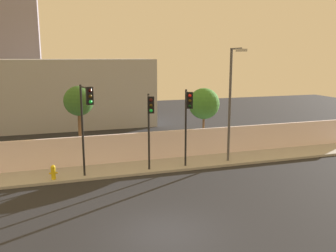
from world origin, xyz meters
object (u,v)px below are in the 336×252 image
object	(u,v)px
traffic_light_left	(150,117)
fire_hydrant	(53,172)
roadside_tree_midleft	(79,102)
roadside_tree_midright	(204,104)
traffic_light_center	(86,112)
traffic_light_right	(188,112)
street_lamp_curbside	(231,96)

from	to	relation	value
traffic_light_left	fire_hydrant	xyz separation A→B (m)	(-5.25, 0.65, -2.85)
fire_hydrant	roadside_tree_midleft	distance (m)	5.18
traffic_light_left	roadside_tree_midright	bearing A→B (deg)	40.05
traffic_light_center	roadside_tree_midright	distance (m)	9.52
fire_hydrant	traffic_light_center	bearing A→B (deg)	-20.37
roadside_tree_midleft	roadside_tree_midright	world-z (taller)	roadside_tree_midleft
traffic_light_right	roadside_tree_midleft	distance (m)	7.16
traffic_light_center	roadside_tree_midright	world-z (taller)	traffic_light_center
traffic_light_right	fire_hydrant	xyz separation A→B (m)	(-7.46, 0.70, -2.98)
street_lamp_curbside	fire_hydrant	distance (m)	11.22
traffic_light_left	roadside_tree_midright	size ratio (longest dim) A/B	0.99
traffic_light_right	street_lamp_curbside	distance (m)	3.31
traffic_light_left	roadside_tree_midright	distance (m)	6.62
traffic_light_right	roadside_tree_midright	xyz separation A→B (m)	(2.86, 4.30, -0.17)
street_lamp_curbside	traffic_light_left	bearing A→B (deg)	-172.03
traffic_light_right	fire_hydrant	size ratio (longest dim) A/B	5.83
street_lamp_curbside	roadside_tree_midleft	size ratio (longest dim) A/B	1.44
traffic_light_center	fire_hydrant	bearing A→B (deg)	159.63
fire_hydrant	roadside_tree_midright	size ratio (longest dim) A/B	0.18
traffic_light_center	roadside_tree_midleft	xyz separation A→B (m)	(-0.07, 4.28, 0.02)
traffic_light_right	fire_hydrant	distance (m)	8.06
traffic_light_center	street_lamp_curbside	size ratio (longest dim) A/B	0.72
traffic_light_left	traffic_light_right	xyz separation A→B (m)	(2.21, -0.05, 0.13)
roadside_tree_midleft	street_lamp_curbside	bearing A→B (deg)	-21.64
street_lamp_curbside	roadside_tree_midleft	world-z (taller)	street_lamp_curbside
traffic_light_center	traffic_light_right	size ratio (longest dim) A/B	1.09
roadside_tree_midright	roadside_tree_midleft	bearing A→B (deg)	180.00
roadside_tree_midleft	roadside_tree_midright	distance (m)	8.58
traffic_light_right	roadside_tree_midleft	xyz separation A→B (m)	(-5.71, 4.30, 0.31)
traffic_light_left	roadside_tree_midleft	world-z (taller)	roadside_tree_midleft
traffic_light_left	traffic_light_center	xyz separation A→B (m)	(-3.43, -0.02, 0.41)
traffic_light_left	roadside_tree_midright	world-z (taller)	traffic_light_left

